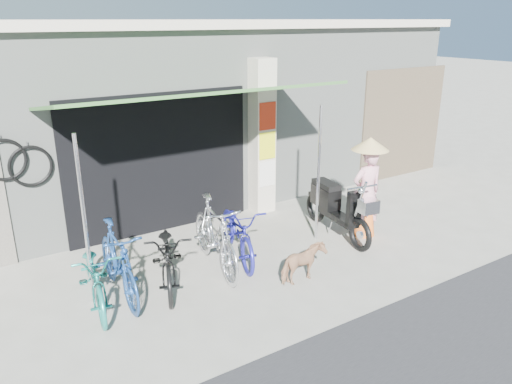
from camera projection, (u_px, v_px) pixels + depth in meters
ground at (301, 268)px, 7.78m from camera, size 80.00×80.00×0.00m
bicycle_shop at (165, 105)px, 11.22m from camera, size 12.30×5.30×3.66m
shop_pillar at (261, 138)px, 9.66m from camera, size 0.42×0.44×3.00m
awning at (196, 97)px, 7.78m from camera, size 4.60×1.88×2.72m
neighbour_right at (402, 123)px, 11.96m from camera, size 2.60×0.06×2.60m
bike_teal at (95, 276)px, 6.62m from camera, size 0.84×1.77×0.90m
bike_blue at (118, 262)px, 6.82m from camera, size 0.57×1.78×1.06m
bike_black at (168, 256)px, 7.13m from camera, size 1.22×1.88×0.94m
bike_silver at (215, 235)px, 7.58m from camera, size 0.80×1.94×1.13m
bike_navy at (238, 231)px, 7.96m from camera, size 1.07×1.89×0.94m
street_dog at (303, 264)px, 7.28m from camera, size 0.73×0.38×0.59m
moped at (335, 207)px, 8.84m from camera, size 0.61×1.99×1.13m
nun at (367, 188)px, 8.70m from camera, size 0.64×0.64×1.79m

